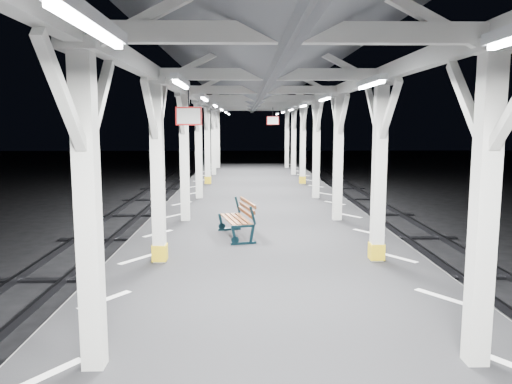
{
  "coord_description": "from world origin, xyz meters",
  "views": [
    {
      "loc": [
        -0.43,
        -6.94,
        3.51
      ],
      "look_at": [
        -0.22,
        2.68,
        2.2
      ],
      "focal_mm": 35.0,
      "sensor_mm": 36.0,
      "label": 1
    }
  ],
  "objects": [
    {
      "name": "bench_mid",
      "position": [
        -0.55,
        4.03,
        1.44
      ],
      "size": [
        0.89,
        1.6,
        0.82
      ],
      "rotation": [
        0.0,
        0.0,
        0.23
      ],
      "color": "black",
      "rests_on": "platform"
    },
    {
      "name": "canopy",
      "position": [
        0.0,
        -0.02,
        4.56
      ],
      "size": [
        5.4,
        49.0,
        4.65
      ],
      "color": "beige",
      "rests_on": "platform"
    },
    {
      "name": "hazard_stripes_left",
      "position": [
        -2.45,
        0.0,
        1.0
      ],
      "size": [
        1.0,
        48.0,
        0.01
      ],
      "primitive_type": "cube",
      "color": "silver",
      "rests_on": "platform"
    },
    {
      "name": "hazard_stripes_right",
      "position": [
        2.45,
        0.0,
        1.0
      ],
      "size": [
        1.0,
        48.0,
        0.01
      ],
      "primitive_type": "cube",
      "color": "silver",
      "rests_on": "platform"
    },
    {
      "name": "platform",
      "position": [
        0.0,
        0.0,
        0.5
      ],
      "size": [
        6.0,
        50.0,
        1.0
      ],
      "primitive_type": "cube",
      "color": "black",
      "rests_on": "ground"
    },
    {
      "name": "ground",
      "position": [
        0.0,
        0.0,
        0.0
      ],
      "size": [
        120.0,
        120.0,
        0.0
      ],
      "primitive_type": "plane",
      "color": "black",
      "rests_on": "ground"
    }
  ]
}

